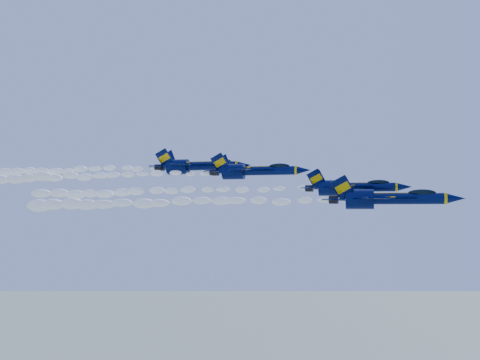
% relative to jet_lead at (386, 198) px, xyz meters
% --- Properties ---
extents(jet_lead, '(17.12, 14.05, 6.36)m').
position_rel_jet_lead_xyz_m(jet_lead, '(0.00, 0.00, 0.00)').
color(jet_lead, '#020A36').
extents(smoke_trail_jet_lead, '(47.08, 1.91, 1.72)m').
position_rel_jet_lead_xyz_m(smoke_trail_jet_lead, '(-30.86, 0.00, -0.40)').
color(smoke_trail_jet_lead, white).
extents(jet_second, '(15.25, 12.51, 5.67)m').
position_rel_jet_lead_xyz_m(jet_second, '(-4.89, 7.50, 1.87)').
color(jet_second, '#020A36').
extents(smoke_trail_jet_second, '(47.08, 1.70, 1.53)m').
position_rel_jet_lead_xyz_m(smoke_trail_jet_second, '(-34.94, 7.50, 1.48)').
color(smoke_trail_jet_second, white).
extents(jet_third, '(17.11, 14.04, 6.36)m').
position_rel_jet_lead_xyz_m(jet_third, '(-21.26, 14.91, 5.14)').
color(jet_third, '#020A36').
extents(smoke_trail_jet_third, '(47.08, 1.91, 1.72)m').
position_rel_jet_lead_xyz_m(smoke_trail_jet_third, '(-52.11, 14.91, 4.73)').
color(smoke_trail_jet_third, white).
extents(jet_fourth, '(18.03, 14.79, 6.70)m').
position_rel_jet_lead_xyz_m(jet_fourth, '(-32.91, 19.58, 6.59)').
color(jet_fourth, '#020A36').
extents(smoke_trail_jet_fourth, '(47.08, 2.01, 1.81)m').
position_rel_jet_lead_xyz_m(smoke_trail_jet_fourth, '(-64.16, 19.58, 6.18)').
color(smoke_trail_jet_fourth, white).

